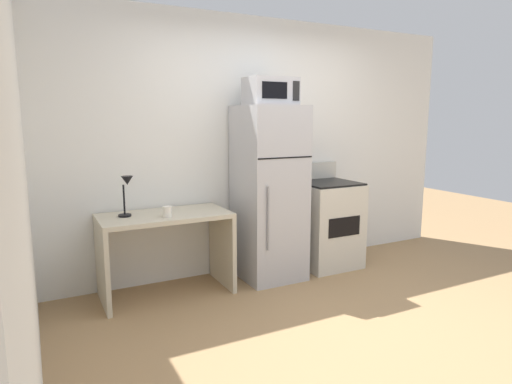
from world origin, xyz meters
The scene contains 9 objects.
ground_plane centered at (0.00, 0.00, 0.00)m, with size 12.00×12.00×0.00m, color #9E7A51.
wall_back_white centered at (0.00, 1.70, 1.30)m, with size 5.00×0.10×2.60m, color white.
wall_left_brick centered at (-2.20, 0.00, 1.30)m, with size 0.10×4.00×2.60m, color silver.
desk centered at (-1.09, 1.34, 0.52)m, with size 1.14×0.59×0.75m.
desk_lamp centered at (-1.40, 1.38, 0.99)m, with size 0.14×0.12×0.35m.
coffee_mug centered at (-1.10, 1.19, 0.80)m, with size 0.08×0.08×0.10m, color white.
refrigerator centered at (-0.03, 1.32, 0.86)m, with size 0.58×0.65×1.71m.
microwave centered at (-0.03, 1.30, 1.84)m, with size 0.46×0.35×0.26m.
oven_range centered at (0.69, 1.33, 0.47)m, with size 0.61×0.61×1.10m.
Camera 1 is at (-2.12, -2.44, 1.59)m, focal length 30.86 mm.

